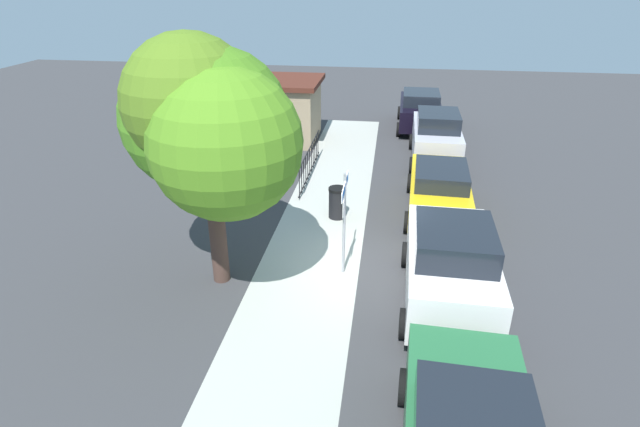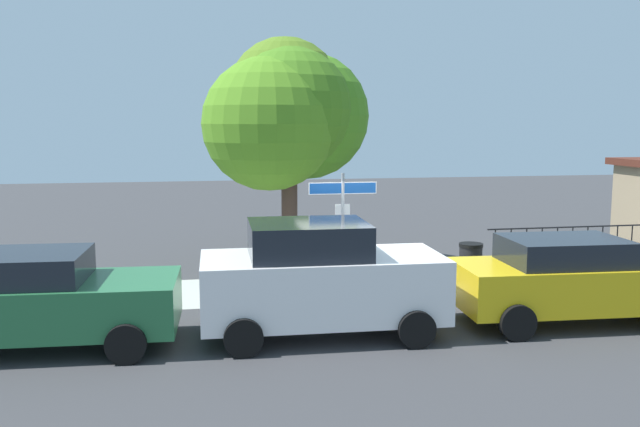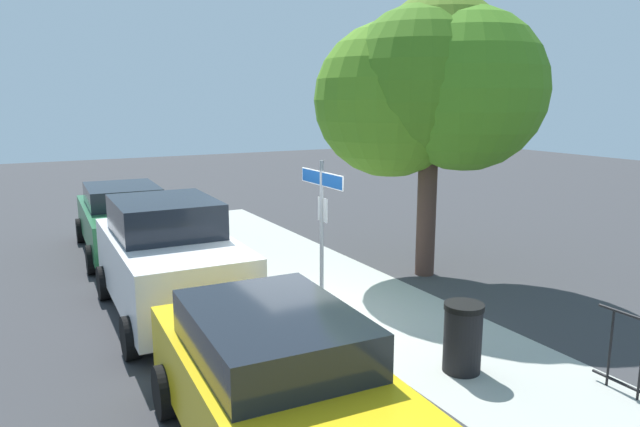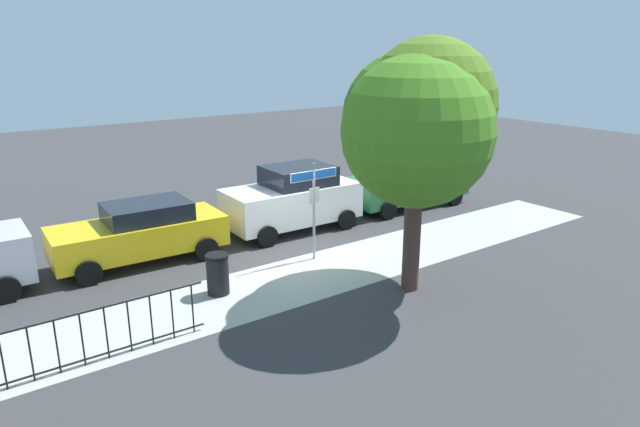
{
  "view_description": "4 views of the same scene",
  "coord_description": "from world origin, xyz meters",
  "px_view_note": "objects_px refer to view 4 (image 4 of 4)",
  "views": [
    {
      "loc": [
        -11.13,
        -0.55,
        6.88
      ],
      "look_at": [
        -0.1,
        1.02,
        1.51
      ],
      "focal_mm": 28.23,
      "sensor_mm": 36.0,
      "label": 1
    },
    {
      "loc": [
        -3.31,
        -13.47,
        3.75
      ],
      "look_at": [
        -0.84,
        0.18,
        1.86
      ],
      "focal_mm": 37.95,
      "sensor_mm": 36.0,
      "label": 2
    },
    {
      "loc": [
        8.46,
        -4.41,
        3.71
      ],
      "look_at": [
        0.68,
        -0.17,
        1.96
      ],
      "focal_mm": 32.63,
      "sensor_mm": 36.0,
      "label": 3
    },
    {
      "loc": [
        8.03,
        12.19,
        5.68
      ],
      "look_at": [
        0.12,
        1.27,
        1.59
      ],
      "focal_mm": 31.65,
      "sensor_mm": 36.0,
      "label": 4
    }
  ],
  "objects_px": {
    "shade_tree": "(417,123)",
    "car_white": "(293,199)",
    "car_yellow": "(141,232)",
    "trash_bin": "(218,274)",
    "street_sign": "(314,193)",
    "car_green": "(406,183)"
  },
  "relations": [
    {
      "from": "car_yellow",
      "to": "trash_bin",
      "type": "relative_size",
      "value": 4.64
    },
    {
      "from": "street_sign",
      "to": "shade_tree",
      "type": "bearing_deg",
      "value": 104.8
    },
    {
      "from": "street_sign",
      "to": "car_green",
      "type": "distance_m",
      "value": 6.29
    },
    {
      "from": "car_yellow",
      "to": "trash_bin",
      "type": "height_order",
      "value": "car_yellow"
    },
    {
      "from": "car_yellow",
      "to": "trash_bin",
      "type": "bearing_deg",
      "value": 106.0
    },
    {
      "from": "car_green",
      "to": "trash_bin",
      "type": "relative_size",
      "value": 4.79
    },
    {
      "from": "shade_tree",
      "to": "car_white",
      "type": "relative_size",
      "value": 1.37
    },
    {
      "from": "shade_tree",
      "to": "car_yellow",
      "type": "distance_m",
      "value": 7.83
    },
    {
      "from": "trash_bin",
      "to": "street_sign",
      "type": "bearing_deg",
      "value": -170.92
    },
    {
      "from": "shade_tree",
      "to": "car_white",
      "type": "bearing_deg",
      "value": -91.84
    },
    {
      "from": "car_green",
      "to": "car_white",
      "type": "relative_size",
      "value": 1.1
    },
    {
      "from": "street_sign",
      "to": "car_yellow",
      "type": "xyz_separation_m",
      "value": [
        3.86,
        -2.58,
        -1.04
      ]
    },
    {
      "from": "shade_tree",
      "to": "car_yellow",
      "type": "bearing_deg",
      "value": -49.89
    },
    {
      "from": "street_sign",
      "to": "car_green",
      "type": "height_order",
      "value": "street_sign"
    },
    {
      "from": "street_sign",
      "to": "trash_bin",
      "type": "distance_m",
      "value": 3.45
    },
    {
      "from": "car_green",
      "to": "trash_bin",
      "type": "height_order",
      "value": "car_green"
    },
    {
      "from": "shade_tree",
      "to": "car_white",
      "type": "xyz_separation_m",
      "value": [
        -0.17,
        -5.38,
        -2.96
      ]
    },
    {
      "from": "street_sign",
      "to": "car_yellow",
      "type": "bearing_deg",
      "value": -33.84
    },
    {
      "from": "shade_tree",
      "to": "car_green",
      "type": "bearing_deg",
      "value": -133.45
    },
    {
      "from": "car_white",
      "to": "car_green",
      "type": "bearing_deg",
      "value": 179.9
    },
    {
      "from": "street_sign",
      "to": "trash_bin",
      "type": "height_order",
      "value": "street_sign"
    },
    {
      "from": "street_sign",
      "to": "car_white",
      "type": "distance_m",
      "value": 2.78
    }
  ]
}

